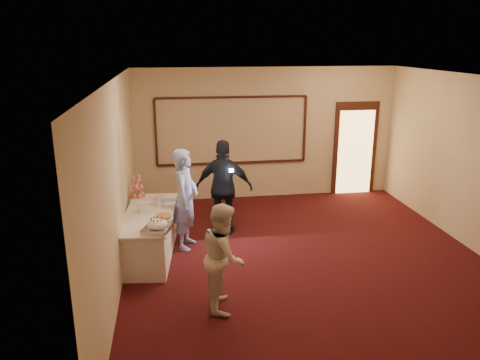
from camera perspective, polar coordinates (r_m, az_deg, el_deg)
name	(u,v)px	position (r m, az deg, el deg)	size (l,w,h in m)	color
floor	(307,261)	(8.04, 8.20, -9.75)	(7.00, 7.00, 0.00)	black
room_walls	(313,143)	(7.37, 8.84, 4.51)	(6.04, 7.04, 3.02)	beige
wall_molding	(232,131)	(10.62, -0.99, 6.04)	(3.45, 0.04, 1.55)	#33170F
doorway	(355,149)	(11.47, 13.83, 3.70)	(1.05, 0.07, 2.20)	#33170F
buffet_table	(150,234)	(8.16, -10.91, -6.48)	(1.02, 2.16, 0.77)	silver
pavlova_tray	(157,226)	(7.23, -10.07, -5.50)	(0.49, 0.59, 0.19)	silver
cupcake_stand	(137,188)	(8.86, -12.44, -0.98)	(0.30, 0.30, 0.45)	#DE505F
plate_stack_a	(144,207)	(8.06, -11.65, -3.24)	(0.21, 0.21, 0.17)	white
plate_stack_b	(159,201)	(8.32, -9.79, -2.55)	(0.19, 0.19, 0.16)	white
tart	(164,217)	(7.72, -9.27, -4.46)	(0.30, 0.30, 0.06)	white
man	(186,199)	(8.21, -6.65, -2.32)	(0.65, 0.43, 1.79)	#8FA5F0
woman	(224,256)	(6.41, -1.99, -9.27)	(0.73, 0.57, 1.49)	silver
guest	(224,188)	(8.75, -1.95, -0.95)	(1.06, 0.44, 1.82)	black
camera_flash	(231,170)	(8.39, -1.07, 1.17)	(0.07, 0.04, 0.05)	white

